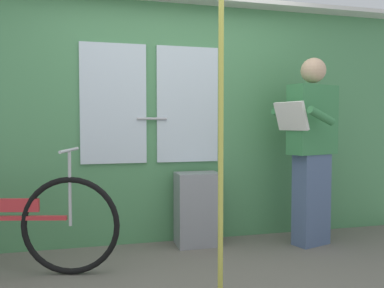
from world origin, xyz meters
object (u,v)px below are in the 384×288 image
(bicycle_near_door, at_px, (0,223))
(handrail_pole, at_px, (221,123))
(trash_bin_by_wall, at_px, (197,209))
(passenger_reading_newspaper, at_px, (312,147))

(bicycle_near_door, bearing_deg, handrail_pole, -12.36)
(bicycle_near_door, xyz_separation_m, handrail_pole, (1.49, -0.73, 0.74))
(handrail_pole, bearing_deg, bicycle_near_door, 153.80)
(bicycle_near_door, height_order, trash_bin_by_wall, bicycle_near_door)
(trash_bin_by_wall, bearing_deg, passenger_reading_newspaper, -14.10)
(handrail_pole, bearing_deg, passenger_reading_newspaper, 35.30)
(passenger_reading_newspaper, bearing_deg, trash_bin_by_wall, -31.65)
(passenger_reading_newspaper, relative_size, trash_bin_by_wall, 2.56)
(trash_bin_by_wall, distance_m, handrail_pole, 1.35)
(trash_bin_by_wall, relative_size, handrail_pole, 0.30)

